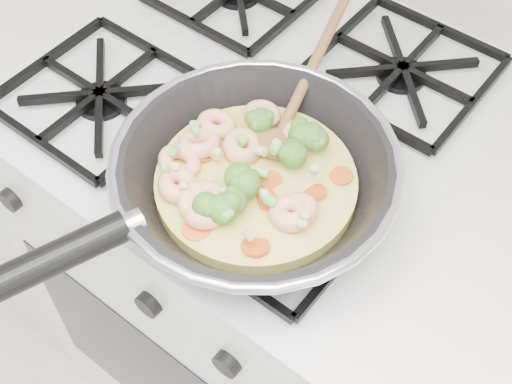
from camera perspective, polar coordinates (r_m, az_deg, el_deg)
The scene contains 2 objects.
stove at distance 1.33m, azimuth -0.15°, elevation -5.23°, with size 0.60×0.60×0.92m.
skillet at distance 0.81m, azimuth -0.35°, elevation 1.31°, with size 0.34×0.65×0.11m.
Camera 1 is at (0.44, 1.15, 1.59)m, focal length 48.70 mm.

